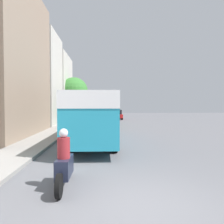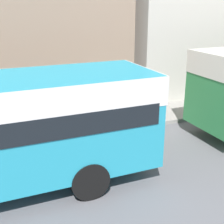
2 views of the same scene
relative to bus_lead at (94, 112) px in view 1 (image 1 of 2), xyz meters
The scene contains 9 objects.
ground_plane 9.56m from the bus_lead, 80.40° to the right, with size 120.00×120.00×0.00m, color slate.
building_far_terrace 13.87m from the bus_lead, 123.63° to the left, with size 5.65×6.20×10.49m.
building_end_row 21.07m from the bus_lead, 112.70° to the left, with size 6.82×8.58×9.86m.
bus_lead is the anchor object (origin of this frame).
bus_following 12.73m from the bus_lead, 91.76° to the left, with size 2.55×9.27×3.16m.
motorcycle_behind_lead 8.07m from the bus_lead, 93.95° to the right, with size 0.38×2.24×1.73m.
car_crossing 21.82m from the bus_lead, 82.61° to the left, with size 1.91×3.95×1.59m.
pedestrian_near_curb 15.25m from the bus_lead, 102.07° to the left, with size 0.41×0.41×1.73m.
street_tree 18.37m from the bus_lead, 101.56° to the left, with size 4.05×4.05×6.27m.
Camera 1 is at (-0.98, -5.07, 2.41)m, focal length 35.00 mm.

